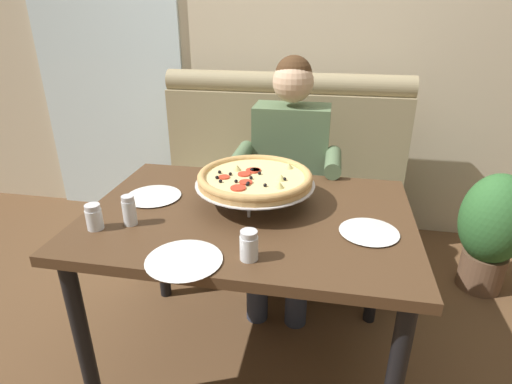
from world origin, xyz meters
TOP-DOWN VIEW (x-y plane):
  - ground_plane at (0.00, 0.00)m, footprint 16.00×16.00m
  - back_wall_with_window at (0.00, 1.48)m, footprint 6.00×0.12m
  - window_panel at (-1.31, 1.40)m, footprint 1.10×0.02m
  - booth_bench at (0.00, 0.91)m, footprint 1.52×0.78m
  - dining_table at (0.00, 0.00)m, footprint 1.26×0.88m
  - diner_main at (0.08, 0.64)m, footprint 0.54×0.64m
  - pizza at (0.01, 0.09)m, footprint 0.48×0.48m
  - shaker_oregano at (-0.52, -0.23)m, footprint 0.06×0.06m
  - shaker_parmesan at (-0.41, -0.17)m, footprint 0.05×0.05m
  - shaker_pepper_flakes at (0.07, -0.32)m, footprint 0.06×0.06m
  - plate_near_left at (-0.13, -0.37)m, footprint 0.25×0.25m
  - plate_near_right at (0.45, -0.08)m, footprint 0.21×0.21m
  - plate_far_side at (-0.42, 0.06)m, footprint 0.23×0.23m
  - patio_chair at (-1.35, 1.91)m, footprint 0.40×0.40m
  - potted_plant at (1.20, 0.78)m, footprint 0.36×0.36m

SIDE VIEW (x-z plane):
  - ground_plane at x=0.00m, z-range 0.00..0.00m
  - potted_plant at x=1.20m, z-range 0.04..0.74m
  - booth_bench at x=0.00m, z-range -0.17..0.96m
  - patio_chair at x=-1.35m, z-range 0.09..0.95m
  - dining_table at x=0.00m, z-range 0.29..1.05m
  - diner_main at x=0.08m, z-range 0.07..1.35m
  - plate_near_right at x=0.45m, z-range 0.76..0.78m
  - plate_far_side at x=-0.42m, z-range 0.76..0.78m
  - plate_near_left at x=-0.13m, z-range 0.76..0.78m
  - shaker_oregano at x=-0.52m, z-range 0.75..0.85m
  - shaker_pepper_flakes at x=0.07m, z-range 0.75..0.85m
  - shaker_parmesan at x=-0.41m, z-range 0.75..0.86m
  - pizza at x=0.01m, z-range 0.80..0.94m
  - back_wall_with_window at x=0.00m, z-range 0.00..2.80m
  - window_panel at x=-1.31m, z-range 0.00..2.80m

